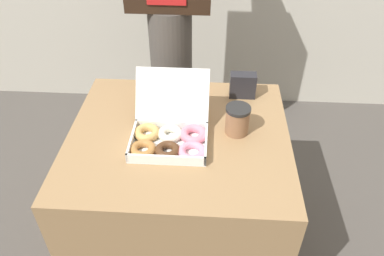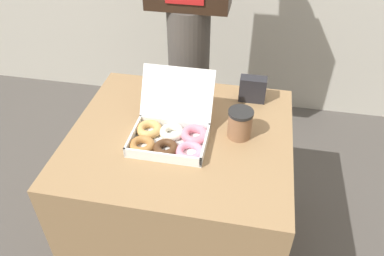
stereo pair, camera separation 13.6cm
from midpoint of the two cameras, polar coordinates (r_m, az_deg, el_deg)
name	(u,v)px [view 1 (the left image)]	position (r m, az deg, el deg)	size (l,w,h in m)	color
ground_plane	(182,242)	(1.98, -3.65, -17.02)	(14.00, 14.00, 0.00)	#4C4742
table	(180,195)	(1.70, -4.13, -10.28)	(0.86, 0.77, 0.71)	#99754C
donut_box	(170,136)	(1.39, -6.15, -1.28)	(0.31, 0.32, 0.22)	white
coffee_cup	(237,120)	(1.42, 4.24, 1.14)	(0.10, 0.10, 0.12)	#8C6042
napkin_holder	(243,85)	(1.63, 5.38, 6.42)	(0.11, 0.05, 0.11)	#232328
person_customer	(169,4)	(1.91, -5.65, 18.21)	(0.40, 0.22, 1.77)	#4C4742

